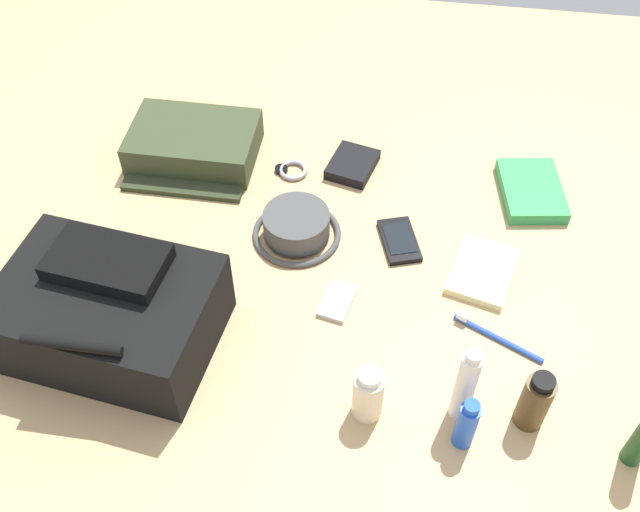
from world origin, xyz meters
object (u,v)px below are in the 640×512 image
object	(u,v)px
deodorant_spray	(466,424)
wristwatch	(292,170)
toothpaste_tube	(465,386)
media_player	(337,301)
cologne_bottle	(535,401)
notepad	(483,271)
toiletry_pouch	(194,145)
wallet	(352,165)
cell_phone	(399,240)
toothbrush	(493,335)
paperback_novel	(531,191)
bucket_hat	(296,227)
backpack	(109,311)
lotion_bottle	(368,394)

from	to	relation	value
deodorant_spray	wristwatch	bearing A→B (deg)	-56.99
toothpaste_tube	media_player	world-z (taller)	toothpaste_tube
cologne_bottle	notepad	xyz separation A→B (m)	(0.07, -0.30, -0.05)
toiletry_pouch	notepad	distance (m)	0.67
wristwatch	wallet	world-z (taller)	wallet
cell_phone	toothbrush	distance (m)	0.27
toothpaste_tube	paperback_novel	xyz separation A→B (m)	(-0.14, -0.53, -0.07)
bucket_hat	notepad	xyz separation A→B (m)	(-0.36, 0.05, -0.02)
bucket_hat	deodorant_spray	xyz separation A→B (m)	(-0.33, 0.40, 0.03)
deodorant_spray	backpack	bearing A→B (deg)	-10.61
media_player	paperback_novel	bearing A→B (deg)	-136.95
deodorant_spray	media_player	world-z (taller)	deodorant_spray
bucket_hat	backpack	bearing A→B (deg)	46.09
cologne_bottle	toothbrush	world-z (taller)	cologne_bottle
cologne_bottle	toothpaste_tube	size ratio (longest dim) A/B	0.71
media_player	notepad	size ratio (longest dim) A/B	0.62
lotion_bottle	wristwatch	xyz separation A→B (m)	(0.22, -0.55, -0.05)
deodorant_spray	toothbrush	size ratio (longest dim) A/B	0.72
backpack	toiletry_pouch	xyz separation A→B (m)	(-0.01, -0.48, -0.04)
toothbrush	notepad	world-z (taller)	toothbrush
bucket_hat	cell_phone	xyz separation A→B (m)	(-0.20, -0.01, -0.02)
deodorant_spray	toothbrush	world-z (taller)	deodorant_spray
bucket_hat	lotion_bottle	distance (m)	0.41
toiletry_pouch	paperback_novel	distance (m)	0.72
backpack	wallet	bearing A→B (deg)	-126.02
toiletry_pouch	lotion_bottle	bearing A→B (deg)	127.77
lotion_bottle	wallet	distance (m)	0.59
cologne_bottle	media_player	xyz separation A→B (m)	(0.34, -0.19, -0.05)
toothbrush	wallet	bearing A→B (deg)	-53.42
cell_phone	toothpaste_tube	bearing A→B (deg)	109.02
wristwatch	cell_phone	bearing A→B (deg)	145.30
deodorant_spray	toothbrush	bearing A→B (deg)	-103.53
bucket_hat	toothpaste_tube	xyz separation A→B (m)	(-0.33, 0.35, 0.06)
backpack	cologne_bottle	size ratio (longest dim) A/B	3.12
backpack	media_player	bearing A→B (deg)	-160.99
deodorant_spray	media_player	size ratio (longest dim) A/B	1.22
lotion_bottle	notepad	size ratio (longest dim) A/B	0.75
toiletry_pouch	lotion_bottle	size ratio (longest dim) A/B	2.39
backpack	wristwatch	distance (m)	0.52
wristwatch	toothbrush	distance (m)	0.56
toiletry_pouch	wristwatch	world-z (taller)	toiletry_pouch
notepad	bucket_hat	bearing A→B (deg)	7.58
paperback_novel	wristwatch	world-z (taller)	paperback_novel
toiletry_pouch	notepad	bearing A→B (deg)	158.64
backpack	cologne_bottle	world-z (taller)	backpack
toiletry_pouch	bucket_hat	bearing A→B (deg)	142.62
backpack	wristwatch	size ratio (longest dim) A/B	5.40
bucket_hat	notepad	distance (m)	0.37
bucket_hat	media_player	size ratio (longest dim) A/B	1.89
media_player	toothpaste_tube	bearing A→B (deg)	139.41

